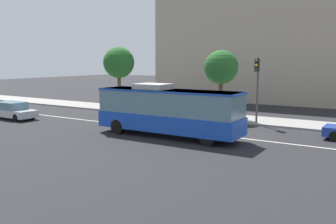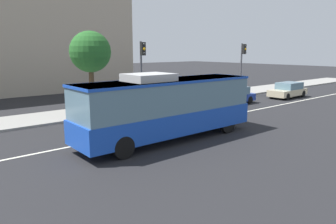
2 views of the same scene
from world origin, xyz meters
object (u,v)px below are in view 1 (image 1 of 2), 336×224
(street_tree_kerbside_left, at_px, (119,63))
(street_tree_kerbside_centre, at_px, (221,68))
(sedan_silver, at_px, (13,110))
(transit_bus, at_px, (168,109))
(traffic_light_near_corner, at_px, (257,79))

(street_tree_kerbside_left, relative_size, street_tree_kerbside_centre, 1.09)
(street_tree_kerbside_left, height_order, street_tree_kerbside_centre, street_tree_kerbside_left)
(sedan_silver, bearing_deg, transit_bus, 3.62)
(sedan_silver, height_order, street_tree_kerbside_centre, street_tree_kerbside_centre)
(transit_bus, distance_m, traffic_light_near_corner, 8.31)
(transit_bus, xyz_separation_m, street_tree_kerbside_centre, (0.03, 8.52, 2.59))
(sedan_silver, relative_size, traffic_light_near_corner, 0.87)
(sedan_silver, relative_size, street_tree_kerbside_centre, 0.77)
(transit_bus, relative_size, street_tree_kerbside_left, 1.56)
(traffic_light_near_corner, height_order, street_tree_kerbside_left, street_tree_kerbside_left)
(traffic_light_near_corner, bearing_deg, transit_bus, -25.60)
(sedan_silver, xyz_separation_m, street_tree_kerbside_centre, (15.31, 9.34, 3.68))
(traffic_light_near_corner, bearing_deg, street_tree_kerbside_centre, -108.70)
(sedan_silver, height_order, street_tree_kerbside_left, street_tree_kerbside_left)
(transit_bus, bearing_deg, sedan_silver, -176.95)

